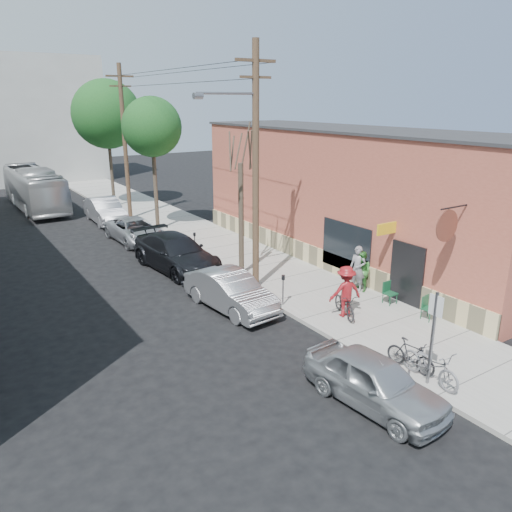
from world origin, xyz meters
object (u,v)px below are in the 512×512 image
patio_chair_a (390,293)px  patio_chair_b (429,308)px  car_0 (374,381)px  tree_leafy_mid (152,127)px  patron_grey (358,269)px  tree_leafy_far (107,114)px  car_2 (176,253)px  sign_post (433,330)px  car_4 (105,210)px  parked_bike_a (411,355)px  cyclist (346,291)px  parking_meter_far (195,240)px  patron_green (362,271)px  parked_bike_b (431,365)px  bus (34,189)px  utility_pole_near (254,165)px  car_1 (231,291)px  car_3 (135,230)px  tree_bare (241,220)px  parking_meter_near (283,285)px

patio_chair_a → patio_chair_b: 1.84m
patio_chair_a → car_0: (-5.44, -4.42, 0.12)m
tree_leafy_mid → patron_grey: tree_leafy_mid is taller
tree_leafy_far → car_2: 17.20m
sign_post → patio_chair_a: (3.53, 4.68, -1.24)m
tree_leafy_mid → tree_leafy_far: bearing=90.0°
sign_post → car_4: (-1.55, 25.16, -1.01)m
tree_leafy_far → patio_chair_b: size_ratio=10.51×
patron_grey → parked_bike_a: bearing=-51.8°
car_2 → cyclist: bearing=-77.7°
patio_chair_b → car_4: size_ratio=0.18×
parking_meter_far → patron_green: size_ratio=0.72×
parked_bike_b → car_2: car_2 is taller
tree_leafy_mid → bus: size_ratio=0.73×
utility_pole_near → car_1: utility_pole_near is taller
car_3 → bus: bus is taller
tree_bare → car_0: size_ratio=1.22×
sign_post → patron_green: bearing=60.5°
sign_post → car_2: 13.75m
car_4 → tree_bare: bearing=-80.5°
parking_meter_near → patio_chair_a: size_ratio=1.41×
cyclist → tree_leafy_mid: bearing=-72.6°
patron_green → car_4: patron_green is taller
parking_meter_near → tree_bare: (0.55, 4.03, 1.73)m
parking_meter_far → bus: 18.38m
sign_post → cyclist: size_ratio=1.43×
patron_green → car_3: patron_green is taller
parked_bike_a → patio_chair_b: bearing=22.3°
cyclist → car_4: (-2.78, 20.36, -0.30)m
parking_meter_near → utility_pole_near: utility_pole_near is taller
patron_green → tree_bare: bearing=-139.9°
parking_meter_near → tree_leafy_mid: 15.09m
parking_meter_near → parked_bike_b: size_ratio=0.62×
tree_bare → bus: (-5.06, 21.53, -1.18)m
patron_green → parked_bike_b: size_ratio=0.87×
tree_bare → patron_grey: (3.00, -4.47, -1.59)m
patron_green → parked_bike_a: bearing=-25.7°
utility_pole_near → car_3: size_ratio=2.04×
patron_grey → parked_bike_b: size_ratio=0.97×
car_2 → car_4: 11.54m
parking_meter_far → car_0: car_0 is taller
car_3 → car_4: 5.71m
parked_bike_a → car_0: (-2.06, -0.52, 0.08)m
patron_green → car_4: bearing=-158.8°
car_4 → car_3: bearing=-88.5°
sign_post → parking_meter_near: (-0.10, 6.90, -0.85)m
patio_chair_b → tree_leafy_mid: bearing=89.3°
parking_meter_far → patio_chair_a: bearing=-70.0°
patron_green → parked_bike_a: 6.53m
parking_meter_near → car_3: bearing=96.6°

